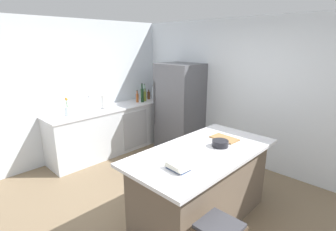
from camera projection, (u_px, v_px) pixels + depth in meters
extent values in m
plane|color=#7A664C|center=(154.00, 211.00, 3.44)|extent=(7.20, 7.20, 0.00)
cube|color=silver|center=(245.00, 93.00, 4.63)|extent=(6.00, 0.10, 2.60)
cube|color=silver|center=(63.00, 92.00, 4.73)|extent=(0.10, 6.00, 2.60)
cube|color=silver|center=(113.00, 130.00, 5.27)|extent=(0.62, 2.61, 0.90)
cube|color=silver|center=(112.00, 108.00, 5.14)|extent=(0.65, 2.64, 0.03)
cube|color=#B2B5BA|center=(135.00, 129.00, 5.28)|extent=(0.01, 0.60, 0.76)
cube|color=brown|center=(202.00, 186.00, 3.20)|extent=(0.83, 1.74, 0.90)
cube|color=silver|center=(203.00, 152.00, 3.07)|extent=(0.99, 1.94, 0.04)
cube|color=#56565B|center=(180.00, 107.00, 5.28)|extent=(0.84, 0.70, 1.78)
cylinder|color=#4C4C51|center=(154.00, 103.00, 5.26)|extent=(0.02, 0.02, 0.89)
cube|color=#473828|center=(219.00, 229.00, 2.22)|extent=(0.36, 0.36, 0.04)
cube|color=#38383D|center=(220.00, 226.00, 2.21)|extent=(0.34, 0.34, 0.03)
cylinder|color=silver|center=(89.00, 110.00, 4.86)|extent=(0.05, 0.05, 0.02)
cylinder|color=silver|center=(89.00, 103.00, 4.82)|extent=(0.02, 0.02, 0.28)
cylinder|color=silver|center=(90.00, 97.00, 4.74)|extent=(0.14, 0.02, 0.02)
cylinder|color=silver|center=(68.00, 112.00, 4.51)|extent=(0.09, 0.09, 0.15)
cylinder|color=#4C7F3D|center=(67.00, 106.00, 4.50)|extent=(0.01, 0.03, 0.23)
sphere|color=orange|center=(66.00, 100.00, 4.46)|extent=(0.04, 0.04, 0.04)
cylinder|color=#4C7F3D|center=(67.00, 106.00, 4.48)|extent=(0.01, 0.02, 0.25)
sphere|color=orange|center=(66.00, 99.00, 4.44)|extent=(0.04, 0.04, 0.04)
cylinder|color=#4C7F3D|center=(67.00, 106.00, 4.48)|extent=(0.01, 0.04, 0.23)
sphere|color=orange|center=(67.00, 99.00, 4.44)|extent=(0.04, 0.04, 0.04)
cylinder|color=gray|center=(104.00, 108.00, 5.03)|extent=(0.14, 0.14, 0.01)
cylinder|color=white|center=(104.00, 101.00, 4.99)|extent=(0.11, 0.11, 0.26)
cylinder|color=gray|center=(103.00, 94.00, 4.95)|extent=(0.02, 0.02, 0.04)
cylinder|color=brown|center=(155.00, 94.00, 5.97)|extent=(0.08, 0.08, 0.19)
cylinder|color=brown|center=(155.00, 89.00, 5.94)|extent=(0.03, 0.03, 0.06)
cylinder|color=black|center=(155.00, 87.00, 5.93)|extent=(0.03, 0.03, 0.01)
cylinder|color=silver|center=(153.00, 94.00, 5.87)|extent=(0.08, 0.08, 0.23)
cylinder|color=silver|center=(153.00, 87.00, 5.83)|extent=(0.03, 0.03, 0.07)
cylinder|color=black|center=(153.00, 86.00, 5.81)|extent=(0.03, 0.03, 0.01)
cylinder|color=#5B3319|center=(149.00, 96.00, 5.84)|extent=(0.07, 0.07, 0.16)
cylinder|color=#5B3319|center=(149.00, 91.00, 5.81)|extent=(0.03, 0.03, 0.04)
cylinder|color=black|center=(149.00, 90.00, 5.81)|extent=(0.03, 0.03, 0.01)
cylinder|color=#8CB79E|center=(145.00, 94.00, 5.80)|extent=(0.06, 0.06, 0.24)
cylinder|color=#8CB79E|center=(144.00, 87.00, 5.75)|extent=(0.03, 0.03, 0.10)
cylinder|color=black|center=(144.00, 84.00, 5.73)|extent=(0.03, 0.03, 0.01)
cylinder|color=olive|center=(145.00, 96.00, 5.65)|extent=(0.06, 0.06, 0.21)
cylinder|color=olive|center=(145.00, 90.00, 5.61)|extent=(0.03, 0.03, 0.06)
cylinder|color=black|center=(145.00, 89.00, 5.60)|extent=(0.03, 0.03, 0.01)
cylinder|color=#19381E|center=(142.00, 95.00, 5.54)|extent=(0.07, 0.07, 0.29)
cylinder|color=#19381E|center=(142.00, 86.00, 5.48)|extent=(0.03, 0.03, 0.10)
cylinder|color=black|center=(142.00, 84.00, 5.47)|extent=(0.03, 0.03, 0.01)
cylinder|color=#994C23|center=(137.00, 98.00, 5.53)|extent=(0.06, 0.06, 0.18)
cylinder|color=#994C23|center=(137.00, 92.00, 5.50)|extent=(0.03, 0.03, 0.06)
cylinder|color=black|center=(137.00, 91.00, 5.49)|extent=(0.03, 0.03, 0.01)
cube|color=#334770|center=(178.00, 168.00, 2.61)|extent=(0.22, 0.15, 0.02)
cube|color=silver|center=(178.00, 166.00, 2.60)|extent=(0.25, 0.19, 0.02)
cube|color=silver|center=(178.00, 164.00, 2.60)|extent=(0.24, 0.20, 0.03)
cylinder|color=black|center=(220.00, 143.00, 3.17)|extent=(0.20, 0.20, 0.08)
cube|color=#9E7042|center=(224.00, 138.00, 3.42)|extent=(0.37, 0.23, 0.02)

